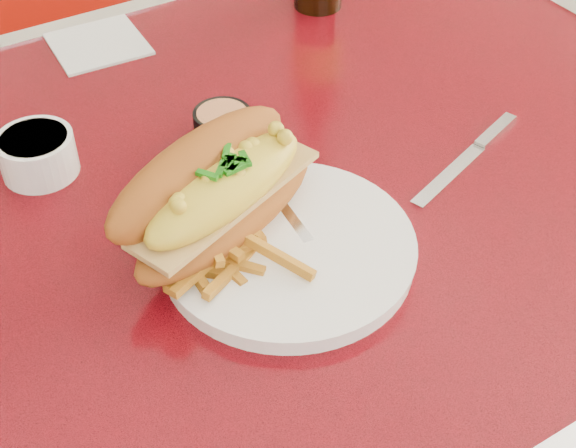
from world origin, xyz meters
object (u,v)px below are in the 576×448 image
dinner_plate (288,249)px  mac_hoagie (216,190)px  diner_table (220,299)px  booth_bench_far (45,152)px  sauce_cup_right (223,123)px  knife (475,151)px  fork (271,191)px  gravy_ramekin (37,153)px

dinner_plate → mac_hoagie: bearing=127.6°
diner_table → booth_bench_far: size_ratio=1.03×
diner_table → sauce_cup_right: (0.05, 0.08, 0.18)m
dinner_plate → knife: (0.25, 0.03, -0.01)m
mac_hoagie → diner_table: bearing=49.7°
diner_table → knife: (0.27, -0.09, 0.16)m
fork → sauce_cup_right: size_ratio=1.93×
mac_hoagie → knife: mac_hoagie is taller
mac_hoagie → sauce_cup_right: 0.17m
mac_hoagie → gravy_ramekin: (-0.11, 0.18, -0.04)m
dinner_plate → sauce_cup_right: bearing=79.6°
diner_table → mac_hoagie: mac_hoagie is taller
dinner_plate → fork: 0.08m
mac_hoagie → fork: mac_hoagie is taller
booth_bench_far → diner_table: bearing=-90.0°
dinner_plate → fork: bearing=71.4°
mac_hoagie → gravy_ramekin: 0.22m
fork → gravy_ramekin: 0.24m
fork → sauce_cup_right: 0.12m
booth_bench_far → fork: booth_bench_far is taller
booth_bench_far → fork: size_ratio=7.74×
knife → gravy_ramekin: bearing=133.7°
diner_table → mac_hoagie: (-0.02, -0.06, 0.22)m
diner_table → fork: bearing=-48.4°
mac_hoagie → fork: (0.07, 0.02, -0.04)m
gravy_ramekin → sauce_cup_right: gravy_ramekin is taller
booth_bench_far → sauce_cup_right: size_ratio=14.92×
booth_bench_far → mac_hoagie: (-0.02, -0.87, 0.54)m
diner_table → booth_bench_far: 0.87m
diner_table → dinner_plate: bearing=-81.0°
mac_hoagie → knife: (0.29, -0.02, -0.06)m
booth_bench_far → mac_hoagie: 1.03m
fork → knife: 0.23m
booth_bench_far → sauce_cup_right: (0.05, -0.73, 0.50)m
diner_table → knife: size_ratio=6.57×
dinner_plate → gravy_ramekin: 0.28m
booth_bench_far → fork: (0.04, -0.86, 0.50)m
dinner_plate → knife: size_ratio=1.47×
dinner_plate → knife: 0.25m
sauce_cup_right → knife: 0.27m
knife → sauce_cup_right: bearing=123.5°
gravy_ramekin → knife: bearing=-27.2°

